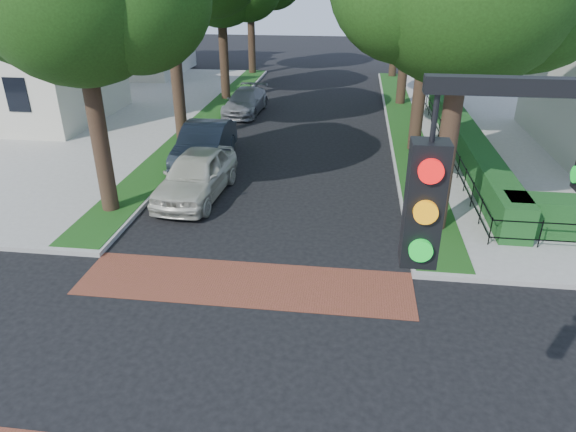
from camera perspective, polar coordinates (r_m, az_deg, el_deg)
name	(u,v)px	position (r m, az deg, el deg)	size (l,w,h in m)	color
ground	(215,366)	(11.53, -8.14, -16.13)	(120.00, 120.00, 0.00)	black
crosswalk_far	(245,283)	(13.99, -4.81, -7.47)	(9.00, 2.20, 0.01)	brown
grass_strip_ne	(404,125)	(28.46, 12.79, 9.88)	(1.60, 29.80, 0.02)	#1A4112
grass_strip_nw	(207,118)	(29.44, -8.96, 10.73)	(1.60, 29.80, 0.02)	#1A4112
hedge_main_road	(464,138)	(24.74, 18.99, 8.18)	(1.00, 18.00, 1.20)	#164019
fence_main_road	(446,141)	(24.64, 17.11, 8.00)	(0.06, 18.00, 0.90)	black
house_left_near	(6,25)	(31.97, -28.84, 18.14)	(10.00, 9.00, 10.14)	beige
house_left_far	(119,7)	(44.18, -18.23, 21.23)	(10.00, 9.00, 10.14)	beige
parked_car_front	(196,175)	(19.12, -10.16, 4.53)	(2.01, 5.00, 1.70)	beige
parked_car_middle	(205,144)	(22.49, -9.25, 7.86)	(1.81, 5.20, 1.71)	#202831
parked_car_rear	(245,101)	(30.66, -4.76, 12.57)	(1.93, 4.74, 1.37)	gray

